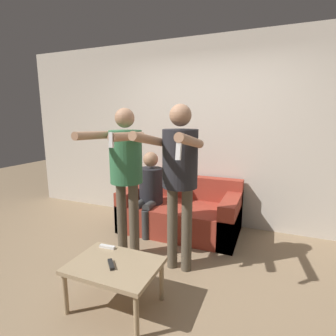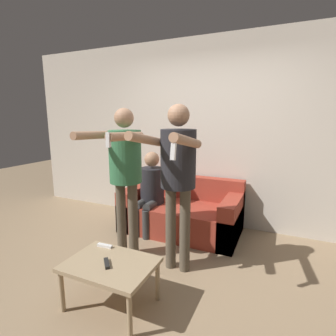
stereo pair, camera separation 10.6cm
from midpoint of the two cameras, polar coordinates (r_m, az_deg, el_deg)
The scene contains 9 objects.
ground_plane at distance 2.79m, azimuth -0.94°, elevation -23.83°, with size 14.00×14.00×0.00m, color #937A5B.
wall_back at distance 3.90m, azimuth 9.81°, elevation 7.34°, with size 6.40×0.06×2.70m.
couch at distance 3.77m, azimuth 3.85°, elevation -9.69°, with size 1.61×0.85×0.73m.
person_standing_left at distance 2.87m, azimuth -8.39°, elevation 0.55°, with size 0.47×0.74×1.69m.
person_standing_right at distance 2.59m, azimuth 3.24°, elevation -0.08°, with size 0.47×0.79×1.72m.
person_seated at distance 3.67m, azimuth -3.01°, elevation -4.49°, with size 0.33×0.54×1.12m.
coffee_table at distance 2.39m, azimuth -11.10°, elevation -20.50°, with size 0.74×0.53×0.40m.
remote_near at distance 2.33m, azimuth -11.85°, elevation -19.65°, with size 0.13×0.13×0.02m.
remote_far at distance 2.60m, azimuth -12.43°, elevation -16.20°, with size 0.15×0.05×0.02m.
Camera 2 is at (1.03, -2.04, 1.60)m, focal length 28.00 mm.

